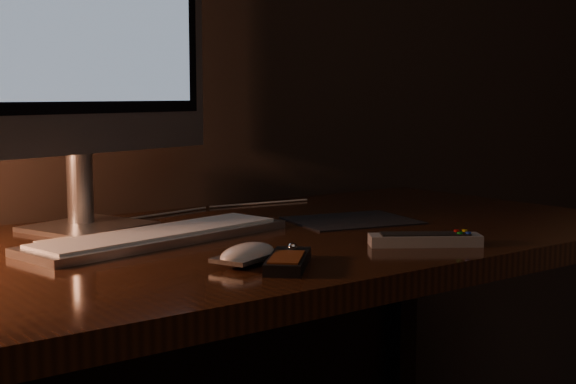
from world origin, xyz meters
TOP-DOWN VIEW (x-y plane):
  - desk at (0.00, 1.93)m, footprint 1.60×0.75m
  - monitor at (-0.15, 2.08)m, footprint 0.59×0.24m
  - keyboard at (-0.10, 1.90)m, footprint 0.50×0.23m
  - mousepad at (0.30, 1.87)m, footprint 0.27×0.23m
  - mouse at (-0.09, 1.66)m, footprint 0.13×0.10m
  - media_remote at (-0.05, 1.61)m, footprint 0.14×0.14m
  - tv_remote at (0.23, 1.60)m, footprint 0.18×0.14m
  - papers at (-0.23, 1.97)m, footprint 0.12×0.10m
  - cable at (0.16, 2.16)m, footprint 0.51×0.01m

SIDE VIEW (x-z plane):
  - desk at x=0.00m, z-range 0.25..1.00m
  - mousepad at x=0.30m, z-range 0.75..0.75m
  - cable at x=0.16m, z-range 0.75..0.75m
  - papers at x=-0.23m, z-range 0.75..0.76m
  - keyboard at x=-0.10m, z-range 0.75..0.77m
  - media_remote at x=-0.05m, z-range 0.75..0.77m
  - tv_remote at x=0.23m, z-range 0.75..0.77m
  - mouse at x=-0.09m, z-range 0.75..0.77m
  - monitor at x=-0.15m, z-range 0.81..1.45m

